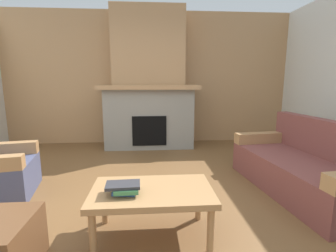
% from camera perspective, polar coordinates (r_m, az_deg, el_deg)
% --- Properties ---
extents(ground, '(9.00, 9.00, 0.00)m').
position_cam_1_polar(ground, '(2.69, -4.13, -18.81)').
color(ground, brown).
extents(wall_back_wood_panel, '(6.00, 0.12, 2.70)m').
position_cam_1_polar(wall_back_wood_panel, '(5.35, -4.44, 10.77)').
color(wall_back_wood_panel, tan).
rests_on(wall_back_wood_panel, ground).
extents(fireplace, '(1.90, 0.82, 2.70)m').
position_cam_1_polar(fireplace, '(4.98, -4.42, 8.65)').
color(fireplace, gray).
rests_on(fireplace, ground).
extents(couch, '(1.04, 1.88, 0.85)m').
position_cam_1_polar(couch, '(3.40, 28.86, -8.51)').
color(couch, brown).
rests_on(couch, ground).
extents(coffee_table, '(1.00, 0.60, 0.43)m').
position_cam_1_polar(coffee_table, '(2.14, -3.68, -15.58)').
color(coffee_table, '#A87A4C').
rests_on(coffee_table, ground).
extents(book_stack_near_edge, '(0.27, 0.23, 0.09)m').
position_cam_1_polar(book_stack_near_edge, '(2.05, -9.85, -13.76)').
color(book_stack_near_edge, '#335699').
rests_on(book_stack_near_edge, coffee_table).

